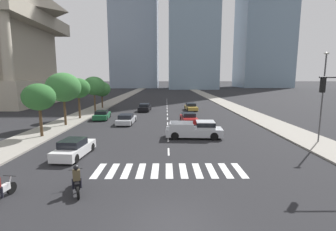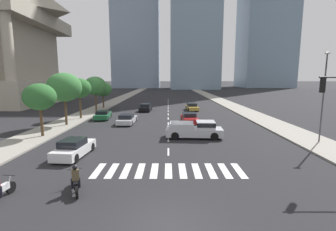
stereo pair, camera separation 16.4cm
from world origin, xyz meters
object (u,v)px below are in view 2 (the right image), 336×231
(street_tree_nearest, at_px, (39,97))
(street_tree_third, at_px, (79,88))
(sedan_white_5, at_px, (74,148))
(street_lamp_east, at_px, (323,91))
(street_tree_fifth, at_px, (103,89))
(motorcycle_third, at_px, (75,181))
(street_tree_fourth, at_px, (95,86))
(street_tree_second, at_px, (64,87))
(pickup_truck, at_px, (197,130))
(sedan_black_1, at_px, (145,108))
(sedan_silver_0, at_px, (127,119))
(sedan_green_2, at_px, (103,115))
(sedan_red_3, at_px, (189,118))
(sedan_gold_4, at_px, (192,107))

(street_tree_nearest, bearing_deg, street_tree_third, 90.00)
(sedan_white_5, xyz_separation_m, street_lamp_east, (20.68, 3.63, 4.07))
(street_lamp_east, relative_size, street_tree_fifth, 1.58)
(motorcycle_third, distance_m, street_tree_fourth, 31.15)
(street_tree_nearest, xyz_separation_m, street_tree_second, (0.00, 5.77, 0.71))
(street_tree_nearest, bearing_deg, pickup_truck, -0.81)
(sedan_black_1, xyz_separation_m, street_tree_fourth, (-8.50, -0.98, 3.84))
(sedan_silver_0, xyz_separation_m, street_tree_fourth, (-7.16, 10.94, 3.89))
(sedan_white_5, bearing_deg, street_lamp_east, -74.82)
(sedan_green_2, relative_size, street_tree_nearest, 0.87)
(sedan_red_3, bearing_deg, sedan_silver_0, -90.54)
(sedan_silver_0, relative_size, sedan_black_1, 1.04)
(pickup_truck, bearing_deg, street_tree_third, 147.57)
(sedan_red_3, height_order, sedan_gold_4, sedan_red_3)
(sedan_gold_4, height_order, street_tree_third, street_tree_third)
(street_tree_second, bearing_deg, sedan_green_2, 58.51)
(sedan_silver_0, distance_m, sedan_gold_4, 16.11)
(sedan_green_2, xyz_separation_m, street_tree_fourth, (-3.12, 7.41, 3.88))
(sedan_gold_4, distance_m, street_tree_second, 22.56)
(street_lamp_east, relative_size, street_tree_third, 1.40)
(sedan_silver_0, bearing_deg, sedan_red_3, -84.63)
(street_tree_nearest, height_order, street_tree_fourth, street_tree_fourth)
(street_tree_third, bearing_deg, motorcycle_third, -71.08)
(street_tree_fourth, bearing_deg, street_tree_third, -90.00)
(sedan_silver_0, distance_m, street_tree_third, 8.80)
(pickup_truck, distance_m, sedan_red_3, 8.00)
(sedan_green_2, relative_size, sedan_red_3, 0.98)
(sedan_white_5, xyz_separation_m, street_tree_fifth, (-5.38, 29.01, 3.08))
(pickup_truck, relative_size, street_tree_fifth, 1.12)
(sedan_green_2, bearing_deg, sedan_silver_0, -136.01)
(sedan_green_2, bearing_deg, sedan_black_1, -37.51)
(sedan_black_1, height_order, sedan_gold_4, sedan_black_1)
(street_lamp_east, height_order, street_tree_third, street_lamp_east)
(street_tree_third, relative_size, street_tree_fourth, 0.95)
(street_tree_nearest, relative_size, street_tree_fourth, 0.88)
(sedan_red_3, distance_m, sedan_gold_4, 12.54)
(pickup_truck, xyz_separation_m, street_tree_fourth, (-15.30, 18.48, 3.65))
(sedan_green_2, xyz_separation_m, street_tree_fifth, (-3.12, 12.27, 3.12))
(sedan_white_5, distance_m, street_tree_fifth, 29.67)
(sedan_silver_0, relative_size, street_tree_fourth, 0.79)
(motorcycle_third, bearing_deg, street_tree_fourth, -8.83)
(pickup_truck, height_order, sedan_silver_0, pickup_truck)
(sedan_white_5, height_order, street_tree_second, street_tree_second)
(sedan_black_1, height_order, sedan_white_5, sedan_white_5)
(sedan_green_2, bearing_deg, sedan_white_5, -177.13)
(sedan_white_5, bearing_deg, street_tree_fifth, 15.73)
(sedan_gold_4, xyz_separation_m, street_tree_fourth, (-16.81, -1.96, 3.88))
(sedan_black_1, xyz_separation_m, sedan_red_3, (6.75, -11.46, -0.01))
(sedan_silver_0, height_order, street_tree_second, street_tree_second)
(street_lamp_east, xyz_separation_m, street_tree_fourth, (-26.07, 20.52, -0.23))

